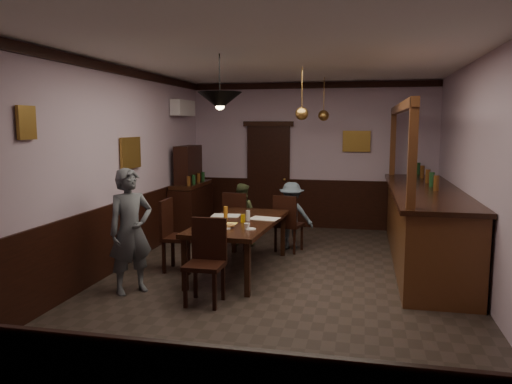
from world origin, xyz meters
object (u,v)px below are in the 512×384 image
(coffee_cup, at_px, (247,226))
(sideboard, at_px, (191,199))
(soda_can, at_px, (243,218))
(person_standing, at_px, (131,231))
(pendant_brass_mid, at_px, (302,114))
(chair_side, at_px, (174,232))
(bar_counter, at_px, (424,223))
(dining_table, at_px, (240,225))
(chair_far_left, at_px, (237,218))
(chair_near, at_px, (206,257))
(person_seated_left, at_px, (242,214))
(pendant_brass_far, at_px, (324,116))
(person_seated_right, at_px, (291,215))
(pendant_iron, at_px, (220,101))
(chair_far_right, at_px, (287,221))

(coffee_cup, height_order, sideboard, sideboard)
(coffee_cup, xyz_separation_m, soda_can, (-0.17, 0.46, 0.01))
(person_standing, height_order, pendant_brass_mid, pendant_brass_mid)
(chair_side, height_order, bar_counter, bar_counter)
(coffee_cup, bearing_deg, sideboard, 125.88)
(bar_counter, height_order, pendant_brass_mid, pendant_brass_mid)
(dining_table, xyz_separation_m, chair_far_left, (-0.38, 1.29, -0.14))
(chair_near, height_order, chair_side, chair_side)
(chair_side, bearing_deg, person_seated_left, -20.17)
(bar_counter, relative_size, pendant_brass_far, 5.39)
(sideboard, bearing_deg, person_seated_right, -18.27)
(dining_table, xyz_separation_m, chair_side, (-0.95, -0.15, -0.11))
(chair_far_left, bearing_deg, pendant_brass_mid, 164.40)
(dining_table, height_order, coffee_cup, coffee_cup)
(chair_side, height_order, pendant_iron, pendant_iron)
(chair_far_right, xyz_separation_m, person_seated_left, (-0.87, 0.33, 0.02))
(chair_far_left, bearing_deg, chair_far_right, -177.72)
(chair_far_left, relative_size, chair_side, 0.94)
(person_seated_left, distance_m, person_seated_right, 0.90)
(person_seated_left, bearing_deg, soda_can, 122.47)
(chair_side, xyz_separation_m, soda_can, (1.03, 0.03, 0.23))
(person_seated_left, bearing_deg, person_seated_right, -165.38)
(person_seated_right, bearing_deg, bar_counter, 168.27)
(person_seated_left, bearing_deg, chair_far_right, 177.15)
(dining_table, distance_m, coffee_cup, 0.64)
(dining_table, distance_m, soda_can, 0.19)
(dining_table, distance_m, sideboard, 2.68)
(coffee_cup, xyz_separation_m, pendant_brass_mid, (0.54, 1.43, 1.50))
(person_seated_right, height_order, soda_can, person_seated_right)
(pendant_brass_mid, bearing_deg, person_standing, -133.07)
(coffee_cup, distance_m, sideboard, 3.30)
(coffee_cup, bearing_deg, person_seated_right, 85.35)
(dining_table, relative_size, person_seated_left, 2.04)
(chair_far_right, xyz_separation_m, pendant_iron, (-0.56, -2.04, 1.89))
(dining_table, bearing_deg, sideboard, 124.77)
(person_standing, distance_m, soda_can, 1.61)
(chair_far_left, relative_size, bar_counter, 0.23)
(pendant_iron, bearing_deg, sideboard, 116.29)
(chair_far_right, relative_size, soda_can, 8.08)
(pendant_brass_far, bearing_deg, person_standing, -119.52)
(chair_far_left, height_order, person_seated_right, person_seated_right)
(chair_far_left, distance_m, person_seated_right, 0.95)
(pendant_brass_far, bearing_deg, chair_side, -125.75)
(dining_table, bearing_deg, chair_near, -93.53)
(sideboard, relative_size, pendant_iron, 2.52)
(chair_near, height_order, bar_counter, bar_counter)
(chair_far_right, relative_size, coffee_cup, 12.12)
(person_seated_right, bearing_deg, pendant_brass_far, -113.21)
(chair_far_left, height_order, pendant_brass_far, pendant_brass_far)
(sideboard, bearing_deg, person_standing, -83.12)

